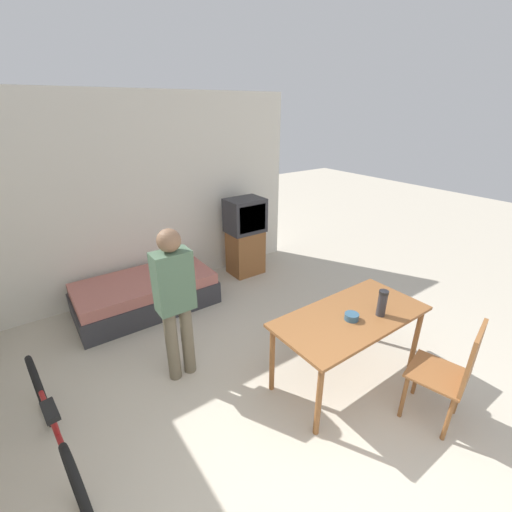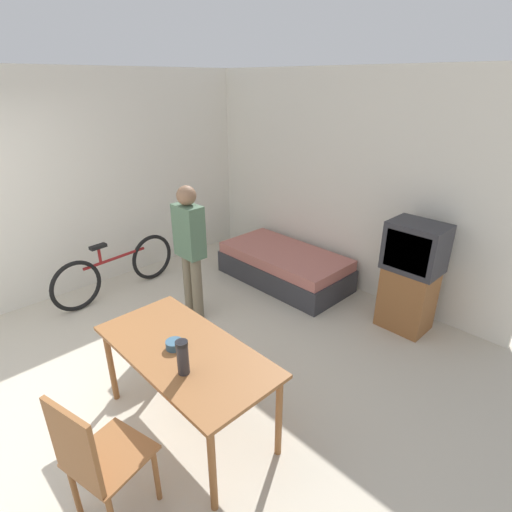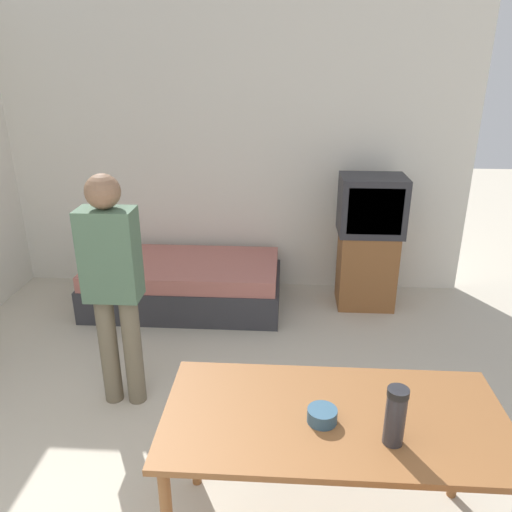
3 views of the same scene
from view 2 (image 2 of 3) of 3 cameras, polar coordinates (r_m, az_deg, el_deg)
name	(u,v)px [view 2 (image 2 of 3)]	position (r m, az deg, el deg)	size (l,w,h in m)	color
ground_plane	(23,423)	(4.00, -30.38, -19.85)	(20.00, 20.00, 0.00)	beige
wall_back	(327,180)	(5.37, 10.09, 10.66)	(4.89, 0.06, 2.70)	silver
wall_left	(113,179)	(5.65, -19.72, 10.28)	(0.06, 4.91, 2.70)	silver
daybed	(284,266)	(5.45, 4.05, -1.45)	(1.76, 0.89, 0.44)	#333338
tv	(411,275)	(4.57, 21.26, -2.60)	(0.57, 0.42, 1.22)	brown
dining_table	(185,358)	(3.11, -10.10, -14.10)	(1.49, 0.72, 0.74)	brown
wooden_chair	(94,457)	(2.75, -22.12, -25.10)	(0.52, 0.52, 1.00)	brown
bicycle	(117,270)	(5.39, -19.28, -1.86)	(0.23, 1.71, 0.73)	black
person_standing	(190,245)	(4.41, -9.42, 1.56)	(0.34, 0.21, 1.56)	#6B604C
thermos_flask	(183,356)	(2.77, -10.44, -13.85)	(0.09, 0.09, 0.25)	#2D2D33
mate_bowl	(174,345)	(3.07, -11.60, -12.29)	(0.13, 0.13, 0.06)	#335670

